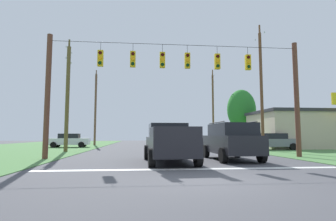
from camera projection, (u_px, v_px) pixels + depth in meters
ground_plane at (210, 181)px, 7.78m from camera, size 120.00×120.00×0.00m
shoulder_grass_right at (326, 150)px, 24.06m from camera, size 16.00×80.00×0.03m
stop_bar_stripe at (192, 169)px, 10.62m from camera, size 12.45×0.45×0.01m
lane_dash_0 at (174, 157)px, 16.56m from camera, size 2.50×0.15×0.01m
lane_dash_1 at (165, 151)px, 23.35m from camera, size 2.50×0.15×0.01m
lane_dash_2 at (160, 148)px, 29.07m from camera, size 2.50×0.15×0.01m
lane_dash_3 at (155, 144)px, 39.61m from camera, size 2.50×0.15×0.01m
lane_dash_4 at (154, 143)px, 45.97m from camera, size 2.50×0.15×0.01m
overhead_signal_span at (177, 87)px, 15.98m from camera, size 15.34×0.31×7.21m
pickup_truck at (169, 143)px, 13.26m from camera, size 2.44×5.47×1.95m
suv_black at (231, 140)px, 14.55m from camera, size 2.27×4.83×2.05m
distant_car_crossing_white at (179, 140)px, 31.04m from camera, size 2.34×4.45×1.52m
distant_car_oncoming at (272, 141)px, 24.26m from camera, size 4.43×2.29×1.52m
distant_car_far_parked at (69, 140)px, 29.22m from camera, size 4.41×2.24×1.52m
utility_pole_mid_right at (261, 88)px, 23.28m from camera, size 0.26×1.92×11.18m
utility_pole_far_right at (213, 107)px, 38.13m from camera, size 0.27×1.92×10.82m
utility_pole_mid_left at (67, 96)px, 21.82m from camera, size 0.31×1.70×9.32m
utility_pole_far_left at (95, 107)px, 36.05m from camera, size 0.28×1.98×10.25m
tree_roadside_right at (241, 110)px, 33.22m from camera, size 3.51×3.51×7.04m
roadside_store at (314, 129)px, 28.17m from camera, size 12.40×7.94×5.24m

